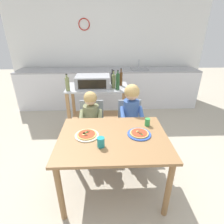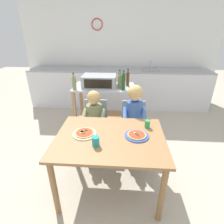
# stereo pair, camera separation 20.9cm
# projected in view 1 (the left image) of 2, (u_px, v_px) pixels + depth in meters

# --- Properties ---
(ground_plane) EXTENTS (11.69, 11.69, 0.00)m
(ground_plane) POSITION_uv_depth(u_px,v_px,m) (110.00, 135.00, 3.26)
(ground_plane) COLOR #B7AD99
(back_wall_tiled) EXTENTS (4.69, 0.14, 2.70)m
(back_wall_tiled) POSITION_uv_depth(u_px,v_px,m) (108.00, 47.00, 4.31)
(back_wall_tiled) COLOR white
(back_wall_tiled) RESTS_ON ground
(kitchen_counter) EXTENTS (4.22, 0.60, 1.10)m
(kitchen_counter) POSITION_uv_depth(u_px,v_px,m) (108.00, 88.00, 4.33)
(kitchen_counter) COLOR silver
(kitchen_counter) RESTS_ON ground
(kitchen_island_cart) EXTENTS (1.03, 0.56, 0.89)m
(kitchen_island_cart) POSITION_uv_depth(u_px,v_px,m) (98.00, 103.00, 3.10)
(kitchen_island_cart) COLOR #B7BABF
(kitchen_island_cart) RESTS_ON ground
(toaster_oven) EXTENTS (0.55, 0.36, 0.19)m
(toaster_oven) POSITION_uv_depth(u_px,v_px,m) (93.00, 81.00, 2.92)
(toaster_oven) COLOR #999BA0
(toaster_oven) RESTS_ON kitchen_island_cart
(bottle_slim_sauce) EXTENTS (0.06, 0.06, 0.27)m
(bottle_slim_sauce) POSITION_uv_depth(u_px,v_px,m) (67.00, 84.00, 2.73)
(bottle_slim_sauce) COLOR olive
(bottle_slim_sauce) RESTS_ON kitchen_island_cart
(bottle_brown_beer) EXTENTS (0.05, 0.05, 0.29)m
(bottle_brown_beer) POSITION_uv_depth(u_px,v_px,m) (121.00, 79.00, 2.97)
(bottle_brown_beer) COLOR #4C2D14
(bottle_brown_beer) RESTS_ON kitchen_island_cart
(bottle_dark_olive_oil) EXTENTS (0.07, 0.07, 0.29)m
(bottle_dark_olive_oil) POSITION_uv_depth(u_px,v_px,m) (114.00, 81.00, 2.85)
(bottle_dark_olive_oil) COLOR olive
(bottle_dark_olive_oil) RESTS_ON kitchen_island_cart
(bottle_clear_vinegar) EXTENTS (0.06, 0.06, 0.31)m
(bottle_clear_vinegar) POSITION_uv_depth(u_px,v_px,m) (118.00, 81.00, 2.77)
(bottle_clear_vinegar) COLOR #1E4723
(bottle_clear_vinegar) RESTS_ON kitchen_island_cart
(bottle_squat_spirits) EXTENTS (0.06, 0.06, 0.25)m
(bottle_squat_spirits) POSITION_uv_depth(u_px,v_px,m) (112.00, 78.00, 3.09)
(bottle_squat_spirits) COLOR black
(bottle_squat_spirits) RESTS_ON kitchen_island_cart
(dining_table) EXTENTS (1.17, 0.88, 0.73)m
(dining_table) POSITION_uv_depth(u_px,v_px,m) (113.00, 145.00, 1.94)
(dining_table) COLOR olive
(dining_table) RESTS_ON ground
(dining_chair_left) EXTENTS (0.36, 0.36, 0.81)m
(dining_chair_left) POSITION_uv_depth(u_px,v_px,m) (92.00, 124.00, 2.66)
(dining_chair_left) COLOR gray
(dining_chair_left) RESTS_ON ground
(dining_chair_right) EXTENTS (0.36, 0.36, 0.81)m
(dining_chair_right) POSITION_uv_depth(u_px,v_px,m) (130.00, 123.00, 2.67)
(dining_chair_right) COLOR gray
(dining_chair_right) RESTS_ON ground
(child_in_olive_shirt) EXTENTS (0.32, 0.42, 0.99)m
(child_in_olive_shirt) POSITION_uv_depth(u_px,v_px,m) (91.00, 118.00, 2.48)
(child_in_olive_shirt) COLOR #424C6B
(child_in_olive_shirt) RESTS_ON ground
(child_in_blue_striped_shirt) EXTENTS (0.32, 0.42, 1.09)m
(child_in_blue_striped_shirt) POSITION_uv_depth(u_px,v_px,m) (131.00, 113.00, 2.47)
(child_in_blue_striped_shirt) COLOR #424C6B
(child_in_blue_striped_shirt) RESTS_ON ground
(pizza_plate_cream) EXTENTS (0.26, 0.26, 0.03)m
(pizza_plate_cream) POSITION_uv_depth(u_px,v_px,m) (87.00, 135.00, 1.90)
(pizza_plate_cream) COLOR beige
(pizza_plate_cream) RESTS_ON dining_table
(pizza_plate_blue_rimmed) EXTENTS (0.26, 0.26, 0.03)m
(pizza_plate_blue_rimmed) POSITION_uv_depth(u_px,v_px,m) (139.00, 134.00, 1.92)
(pizza_plate_blue_rimmed) COLOR #3356B7
(pizza_plate_blue_rimmed) RESTS_ON dining_table
(drinking_cup_teal) EXTENTS (0.07, 0.07, 0.10)m
(drinking_cup_teal) POSITION_uv_depth(u_px,v_px,m) (101.00, 142.00, 1.72)
(drinking_cup_teal) COLOR teal
(drinking_cup_teal) RESTS_ON dining_table
(drinking_cup_green) EXTENTS (0.06, 0.06, 0.09)m
(drinking_cup_green) POSITION_uv_depth(u_px,v_px,m) (147.00, 122.00, 2.09)
(drinking_cup_green) COLOR green
(drinking_cup_green) RESTS_ON dining_table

